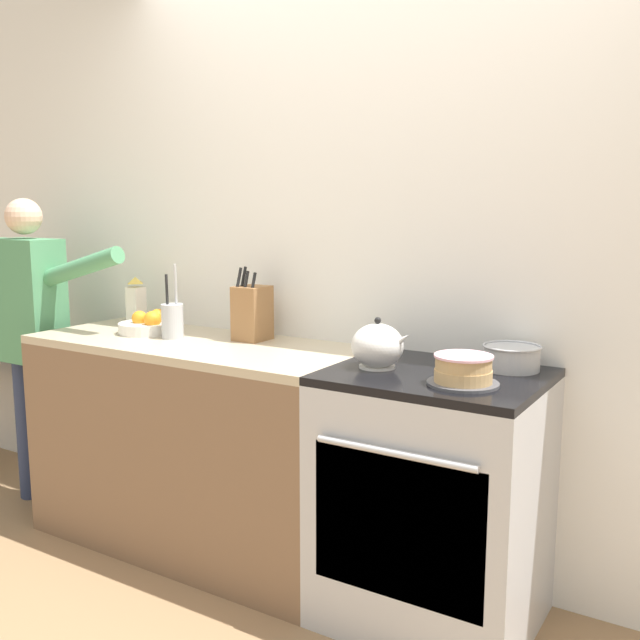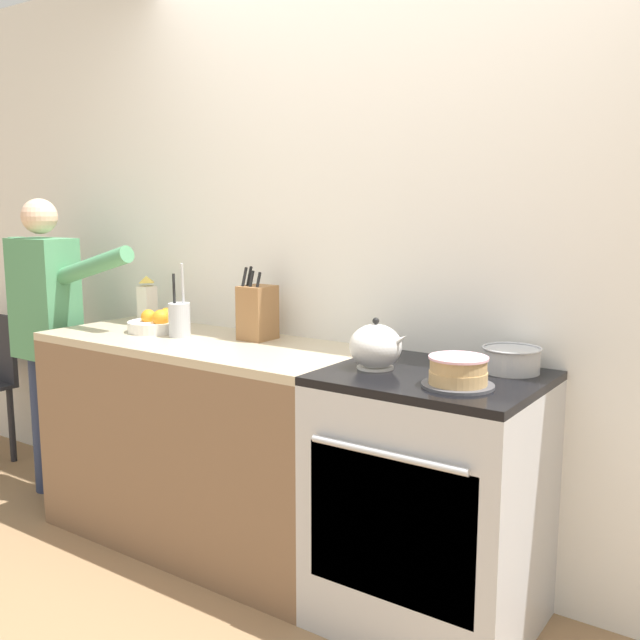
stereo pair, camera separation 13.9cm
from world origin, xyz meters
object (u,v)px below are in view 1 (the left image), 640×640
(person_baker, at_px, (32,326))
(stove_range, at_px, (432,498))
(layer_cake, at_px, (463,371))
(utensil_crock, at_px, (172,320))
(tea_kettle, at_px, (378,346))
(mixing_bowl, at_px, (512,357))
(knife_block, at_px, (252,313))
(milk_carton, at_px, (136,302))
(fruit_bowl, at_px, (148,325))

(person_baker, bearing_deg, stove_range, 13.34)
(layer_cake, distance_m, utensil_crock, 1.38)
(tea_kettle, height_order, utensil_crock, utensil_crock)
(utensil_crock, relative_size, person_baker, 0.21)
(person_baker, bearing_deg, mixing_bowl, 17.64)
(layer_cake, height_order, person_baker, person_baker)
(stove_range, distance_m, layer_cake, 0.54)
(knife_block, distance_m, milk_carton, 0.71)
(person_baker, bearing_deg, milk_carton, 36.85)
(tea_kettle, relative_size, knife_block, 0.73)
(fruit_bowl, bearing_deg, milk_carton, 147.54)
(tea_kettle, xyz_separation_m, utensil_crock, (-1.02, 0.04, 0.00))
(layer_cake, height_order, knife_block, knife_block)
(knife_block, xyz_separation_m, fruit_bowl, (-0.50, -0.12, -0.08))
(layer_cake, height_order, milk_carton, milk_carton)
(knife_block, bearing_deg, person_baker, -169.69)
(knife_block, bearing_deg, layer_cake, -14.27)
(person_baker, bearing_deg, fruit_bowl, 19.86)
(fruit_bowl, bearing_deg, layer_cake, -5.50)
(mixing_bowl, xyz_separation_m, utensil_crock, (-1.44, -0.18, 0.03))
(fruit_bowl, relative_size, person_baker, 0.16)
(utensil_crock, distance_m, fruit_bowl, 0.19)
(utensil_crock, height_order, milk_carton, utensil_crock)
(knife_block, xyz_separation_m, utensil_crock, (-0.32, -0.15, -0.04))
(milk_carton, bearing_deg, mixing_bowl, 0.46)
(mixing_bowl, height_order, knife_block, knife_block)
(utensil_crock, xyz_separation_m, milk_carton, (-0.39, 0.16, 0.03))
(mixing_bowl, bearing_deg, layer_cake, -103.13)
(fruit_bowl, bearing_deg, utensil_crock, -9.71)
(layer_cake, relative_size, milk_carton, 0.99)
(stove_range, distance_m, knife_block, 1.09)
(milk_carton, bearing_deg, fruit_bowl, -32.46)
(layer_cake, xyz_separation_m, knife_block, (-1.05, 0.27, 0.07))
(stove_range, bearing_deg, milk_carton, 174.14)
(stove_range, xyz_separation_m, milk_carton, (-1.61, 0.17, 0.57))
(knife_block, height_order, fruit_bowl, knife_block)
(tea_kettle, height_order, person_baker, person_baker)
(stove_range, height_order, person_baker, person_baker)
(tea_kettle, bearing_deg, utensil_crock, 177.57)
(stove_range, xyz_separation_m, tea_kettle, (-0.21, -0.04, 0.54))
(fruit_bowl, bearing_deg, mixing_bowl, 5.08)
(utensil_crock, xyz_separation_m, fruit_bowl, (-0.18, 0.03, -0.04))
(milk_carton, bearing_deg, stove_range, -5.86)
(stove_range, distance_m, mixing_bowl, 0.57)
(tea_kettle, bearing_deg, milk_carton, 171.77)
(layer_cake, bearing_deg, mixing_bowl, 76.87)
(tea_kettle, distance_m, person_baker, 1.90)
(fruit_bowl, height_order, milk_carton, milk_carton)
(stove_range, relative_size, mixing_bowl, 4.47)
(mixing_bowl, bearing_deg, stove_range, -139.28)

